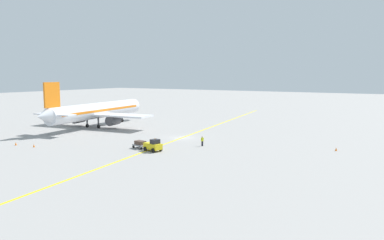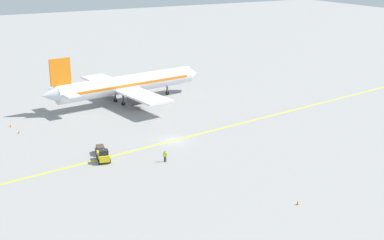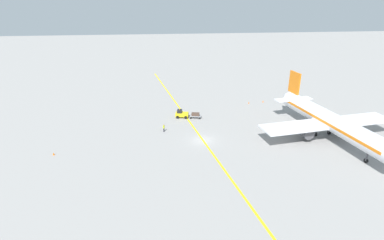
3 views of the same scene
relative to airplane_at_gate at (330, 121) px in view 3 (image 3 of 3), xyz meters
The scene contains 9 objects.
ground_plane 25.40m from the airplane_at_gate, ahead, with size 400.00×400.00×0.00m, color gray.
apron_yellow_centreline 25.40m from the airplane_at_gate, ahead, with size 0.40×120.00×0.01m, color yellow.
airplane_at_gate is the anchor object (origin of this frame).
baggage_tug_white 32.05m from the airplane_at_gate, 28.34° to the right, with size 3.25×2.27×2.11m.
baggage_cart_trailing 28.92m from the airplane_at_gate, 30.17° to the right, with size 2.84×1.92×1.24m.
ground_crew_worker 33.53m from the airplane_at_gate, 12.80° to the right, with size 0.34×0.55×1.68m.
traffic_cone_near_nose 52.82m from the airplane_at_gate, ahead, with size 0.32×0.32×0.55m, color orange.
traffic_cone_mid_apron 25.13m from the airplane_at_gate, 68.40° to the right, with size 0.32×0.32×0.55m, color orange.
traffic_cone_by_wingtip 24.47m from the airplane_at_gate, 78.09° to the right, with size 0.32×0.32×0.55m, color orange.
Camera 3 is at (8.89, 53.01, 26.03)m, focal length 28.00 mm.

